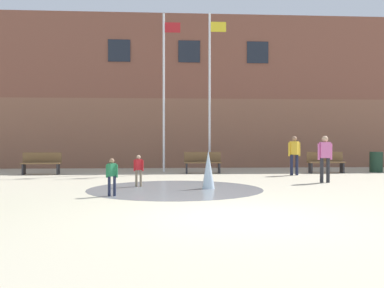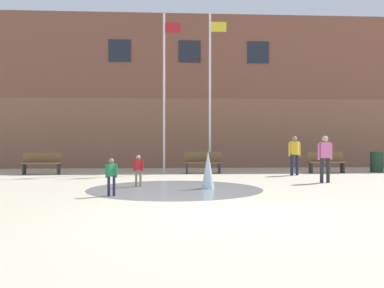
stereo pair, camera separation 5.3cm
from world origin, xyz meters
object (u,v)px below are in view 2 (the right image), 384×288
park_bench_left_of_flagpoles (203,162)px  child_running (111,174)px  park_bench_under_left_flagpole (326,162)px  teen_by_trashcan (294,152)px  child_in_fountain (138,168)px  adult_in_red (325,155)px  flagpole_left (165,87)px  trash_can (377,162)px  park_bench_far_left (42,163)px  flagpole_right (211,87)px

park_bench_left_of_flagpoles → child_running: size_ratio=1.62×
park_bench_under_left_flagpole → park_bench_left_of_flagpoles: bearing=177.7°
teen_by_trashcan → child_in_fountain: 7.23m
park_bench_under_left_flagpole → adult_in_red: adult_in_red is taller
child_running → flagpole_left: flagpole_left is taller
park_bench_left_of_flagpoles → child_in_fountain: 5.72m
teen_by_trashcan → child_in_fountain: size_ratio=1.61×
park_bench_under_left_flagpole → child_running: 11.06m
child_in_fountain → trash_can: 11.47m
adult_in_red → park_bench_left_of_flagpoles: bearing=-48.9°
teen_by_trashcan → flagpole_left: size_ratio=0.22×
park_bench_under_left_flagpole → child_in_fountain: child_in_fountain is taller
park_bench_far_left → trash_can: (14.49, 0.24, -0.03)m
teen_by_trashcan → flagpole_left: flagpole_left is taller
park_bench_far_left → child_in_fountain: (4.27, -4.97, 0.10)m
child_running → flagpole_right: 9.70m
park_bench_under_left_flagpole → trash_can: bearing=6.5°
teen_by_trashcan → flagpole_right: (-3.18, 2.35, 2.89)m
park_bench_under_left_flagpole → flagpole_right: 6.07m
flagpole_left → flagpole_right: flagpole_right is taller
park_bench_far_left → flagpole_left: (5.12, 1.23, 3.32)m
teen_by_trashcan → adult_in_red: bearing=-48.5°
child_running → trash_can: size_ratio=1.10×
park_bench_far_left → park_bench_under_left_flagpole: 12.10m
child_in_fountain → flagpole_left: (0.85, 6.20, 3.22)m
adult_in_red → flagpole_left: size_ratio=0.22×
adult_in_red → flagpole_right: 6.97m
park_bench_left_of_flagpoles → trash_can: (7.73, 0.06, -0.03)m
flagpole_left → trash_can: flagpole_left is taller
flagpole_right → child_in_fountain: bearing=-115.3°
park_bench_left_of_flagpoles → child_running: child_running is taller
park_bench_left_of_flagpoles → child_in_fountain: child_in_fountain is taller
park_bench_far_left → child_running: size_ratio=1.62×
flagpole_left → park_bench_under_left_flagpole: bearing=-10.2°
adult_in_red → child_in_fountain: size_ratio=1.61×
teen_by_trashcan → park_bench_under_left_flagpole: bearing=71.1°
child_running → flagpole_right: size_ratio=0.14×
teen_by_trashcan → flagpole_left: 6.43m
park_bench_left_of_flagpoles → flagpole_left: size_ratio=0.22×
park_bench_left_of_flagpoles → child_in_fountain: (-2.49, -5.15, 0.10)m
park_bench_left_of_flagpoles → flagpole_left: flagpole_left is taller
park_bench_under_left_flagpole → child_in_fountain: 9.26m
park_bench_under_left_flagpole → adult_in_red: bearing=-110.9°
park_bench_far_left → flagpole_right: 8.03m
park_bench_left_of_flagpoles → trash_can: size_ratio=1.78×
park_bench_left_of_flagpoles → child_running: bearing=-112.6°
park_bench_under_left_flagpole → flagpole_right: bearing=165.6°
park_bench_far_left → park_bench_under_left_flagpole: size_ratio=1.00×
park_bench_left_of_flagpoles → flagpole_left: 3.84m
child_in_fountain → child_running: bearing=39.7°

